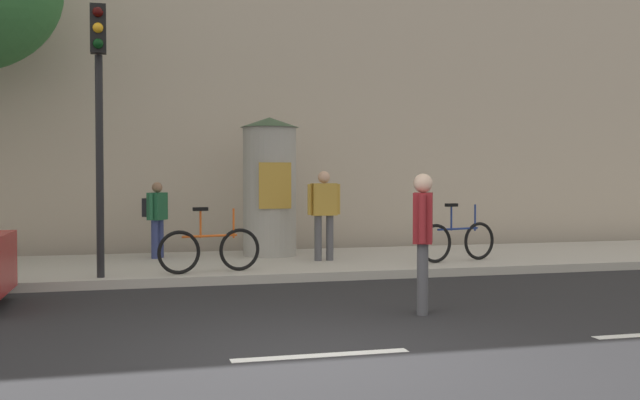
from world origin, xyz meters
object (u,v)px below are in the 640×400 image
(bicycle_upright, at_px, (210,249))
(pedestrian_near_pole, at_px, (423,231))
(pedestrian_in_red_top, at_px, (156,213))
(pedestrian_tallest, at_px, (324,208))
(bicycle_leaning, at_px, (458,241))
(traffic_light, at_px, (99,95))
(poster_column, at_px, (270,186))

(bicycle_upright, bearing_deg, pedestrian_near_pole, -57.88)
(pedestrian_in_red_top, relative_size, bicycle_upright, 0.85)
(pedestrian_tallest, distance_m, bicycle_upright, 2.67)
(pedestrian_in_red_top, xyz_separation_m, bicycle_leaning, (5.44, -2.02, -0.48))
(traffic_light, distance_m, poster_column, 4.43)
(poster_column, height_order, bicycle_upright, poster_column)
(poster_column, xyz_separation_m, pedestrian_near_pole, (0.80, -6.03, -0.49))
(pedestrian_near_pole, xyz_separation_m, bicycle_leaning, (2.40, 4.08, -0.52))
(pedestrian_near_pole, distance_m, pedestrian_tallest, 4.85)
(pedestrian_near_pole, height_order, pedestrian_tallest, pedestrian_tallest)
(traffic_light, relative_size, pedestrian_near_pole, 2.37)
(traffic_light, relative_size, bicycle_leaning, 2.47)
(bicycle_leaning, bearing_deg, pedestrian_tallest, 162.30)
(traffic_light, xyz_separation_m, pedestrian_in_red_top, (1.00, 2.74, -2.00))
(pedestrian_in_red_top, xyz_separation_m, bicycle_upright, (0.74, -2.46, -0.48))
(poster_column, bearing_deg, pedestrian_near_pole, -82.45)
(poster_column, height_order, bicycle_leaning, poster_column)
(traffic_light, xyz_separation_m, poster_column, (3.23, 2.65, -1.46))
(poster_column, height_order, pedestrian_near_pole, poster_column)
(poster_column, bearing_deg, traffic_light, -140.62)
(pedestrian_near_pole, relative_size, pedestrian_in_red_top, 1.21)
(pedestrian_near_pole, relative_size, pedestrian_tallest, 1.06)
(pedestrian_near_pole, bearing_deg, pedestrian_in_red_top, 116.39)
(traffic_light, relative_size, poster_column, 1.54)
(traffic_light, height_order, pedestrian_tallest, traffic_light)
(poster_column, distance_m, bicycle_upright, 2.99)
(pedestrian_tallest, bearing_deg, poster_column, 124.51)
(pedestrian_in_red_top, distance_m, bicycle_upright, 2.62)
(bicycle_leaning, relative_size, bicycle_upright, 0.99)
(bicycle_leaning, distance_m, bicycle_upright, 4.71)
(pedestrian_near_pole, height_order, bicycle_leaning, pedestrian_near_pole)
(pedestrian_near_pole, distance_m, pedestrian_in_red_top, 6.82)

